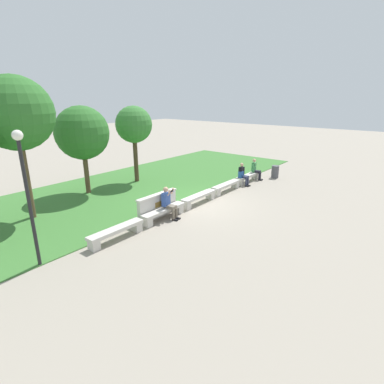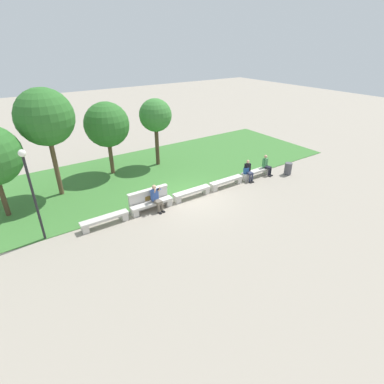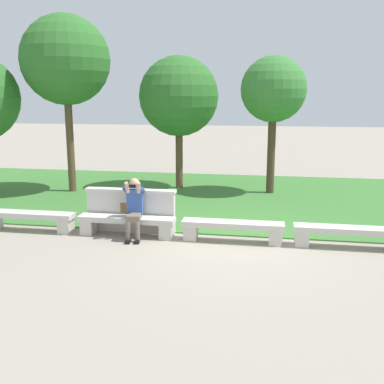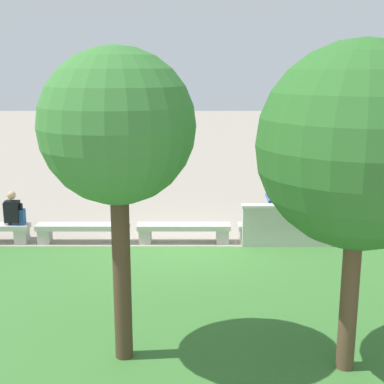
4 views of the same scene
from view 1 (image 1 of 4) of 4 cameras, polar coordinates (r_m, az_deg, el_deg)
ground_plane at (r=14.03m, az=1.33°, el=-2.21°), size 80.00×80.00×0.00m
grass_strip at (r=16.90m, az=-10.58°, el=1.03°), size 23.68×8.00×0.03m
bench_main at (r=10.80m, az=-14.21°, el=-7.35°), size 2.19×0.40×0.45m
bench_near at (r=12.23m, az=-5.42°, el=-3.82°), size 2.19×0.40×0.45m
bench_mid at (r=13.93m, az=1.34°, el=-1.03°), size 2.19×0.40×0.45m
bench_far at (r=15.80m, az=6.55°, el=1.14°), size 2.19×0.40×0.45m
bench_end at (r=17.79m, az=10.64°, el=2.84°), size 2.19×0.40×0.45m
backrest_wall_with_plaque at (r=12.38m, az=-6.58°, el=-2.55°), size 2.11×0.24×1.01m
person_photographer at (r=12.18m, az=-4.53°, el=-1.75°), size 0.51×0.76×1.32m
person_distant at (r=17.01m, az=9.68°, el=3.49°), size 0.48×0.69×1.26m
person_companion at (r=18.32m, az=11.99°, el=4.37°), size 0.48×0.72×1.26m
backpack at (r=16.95m, az=9.33°, el=3.29°), size 0.28×0.24×0.43m
tree_behind_wall at (r=13.22m, az=-30.59°, el=12.69°), size 2.77×2.77×5.58m
tree_right_background at (r=17.38m, az=-11.03°, el=12.39°), size 2.04×2.04×4.32m
tree_far_back at (r=15.84m, az=-20.19°, el=10.48°), size 2.61×2.61×4.40m
trash_bin at (r=19.12m, az=15.54°, el=3.74°), size 0.44×0.44×0.75m
lamp_post at (r=9.29m, az=-29.14°, el=1.76°), size 0.28×0.28×3.97m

